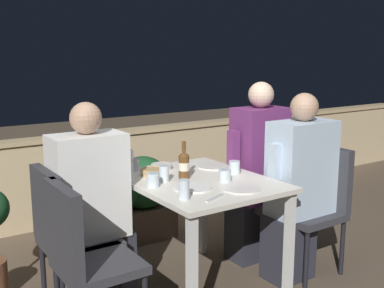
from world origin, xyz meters
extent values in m
plane|color=brown|center=(0.00, 0.00, 0.00)|extent=(16.00, 16.00, 0.00)
cube|color=tan|center=(0.00, 1.73, 0.39)|extent=(9.00, 0.14, 0.78)
cube|color=tan|center=(0.00, 1.73, 0.80)|extent=(9.00, 0.18, 0.04)
cube|color=silver|center=(0.00, 0.00, 0.74)|extent=(0.82, 1.02, 0.03)
cube|color=silver|center=(-0.36, -0.46, 0.36)|extent=(0.05, 0.05, 0.73)
cube|color=silver|center=(0.36, -0.46, 0.36)|extent=(0.05, 0.05, 0.73)
cube|color=silver|center=(-0.36, 0.46, 0.36)|extent=(0.05, 0.05, 0.73)
cube|color=silver|center=(0.36, 0.46, 0.36)|extent=(0.05, 0.05, 0.73)
cube|color=brown|center=(-0.15, 1.02, 0.14)|extent=(1.04, 0.36, 0.28)
ellipsoid|color=#194723|center=(-0.44, 1.02, 0.48)|extent=(0.47, 0.47, 0.44)
ellipsoid|color=#194723|center=(-0.15, 1.02, 0.48)|extent=(0.47, 0.47, 0.44)
ellipsoid|color=#194723|center=(0.13, 1.02, 0.48)|extent=(0.47, 0.47, 0.44)
cube|color=#333338|center=(-0.76, -0.16, 0.43)|extent=(0.42, 0.42, 0.05)
cube|color=#333338|center=(-0.95, -0.16, 0.68)|extent=(0.06, 0.42, 0.45)
cylinder|color=black|center=(-0.58, 0.02, 0.20)|extent=(0.03, 0.03, 0.40)
cube|color=#333338|center=(-0.73, 0.20, 0.43)|extent=(0.42, 0.42, 0.05)
cube|color=#333338|center=(-0.92, 0.20, 0.68)|extent=(0.06, 0.42, 0.45)
cylinder|color=black|center=(-0.55, 0.02, 0.20)|extent=(0.03, 0.03, 0.40)
cylinder|color=black|center=(-0.92, 0.38, 0.20)|extent=(0.03, 0.03, 0.40)
cylinder|color=black|center=(-0.55, 0.38, 0.20)|extent=(0.03, 0.03, 0.40)
cube|color=#282833|center=(-0.56, 0.20, 0.23)|extent=(0.31, 0.23, 0.45)
cube|color=white|center=(-0.66, 0.20, 0.77)|extent=(0.44, 0.26, 0.63)
cube|color=white|center=(-0.41, 0.20, 0.85)|extent=(0.07, 0.07, 0.24)
sphere|color=tan|center=(-0.66, 0.20, 1.18)|extent=(0.19, 0.19, 0.19)
cube|color=#333338|center=(0.78, -0.22, 0.43)|extent=(0.42, 0.42, 0.05)
cube|color=#333338|center=(0.97, -0.22, 0.68)|extent=(0.06, 0.42, 0.45)
cylinder|color=black|center=(0.60, -0.40, 0.20)|extent=(0.03, 0.03, 0.40)
cylinder|color=black|center=(0.96, -0.40, 0.20)|extent=(0.03, 0.03, 0.40)
cylinder|color=black|center=(0.60, -0.03, 0.20)|extent=(0.03, 0.03, 0.40)
cylinder|color=black|center=(0.96, -0.03, 0.20)|extent=(0.03, 0.03, 0.40)
cube|color=#282833|center=(0.61, -0.22, 0.23)|extent=(0.32, 0.23, 0.45)
cube|color=silver|center=(0.71, -0.22, 0.78)|extent=(0.46, 0.26, 0.65)
cube|color=silver|center=(0.46, -0.22, 0.86)|extent=(0.07, 0.07, 0.24)
sphere|color=tan|center=(0.71, -0.22, 1.20)|extent=(0.19, 0.19, 0.19)
cube|color=#333338|center=(0.75, 0.18, 0.43)|extent=(0.42, 0.42, 0.05)
cube|color=#333338|center=(0.93, 0.18, 0.68)|extent=(0.06, 0.42, 0.45)
cylinder|color=black|center=(0.57, 0.00, 0.20)|extent=(0.03, 0.03, 0.40)
cylinder|color=black|center=(0.93, 0.00, 0.20)|extent=(0.03, 0.03, 0.40)
cylinder|color=black|center=(0.57, 0.36, 0.20)|extent=(0.03, 0.03, 0.40)
cylinder|color=black|center=(0.93, 0.36, 0.20)|extent=(0.03, 0.03, 0.40)
cube|color=#282833|center=(0.58, 0.18, 0.23)|extent=(0.27, 0.23, 0.45)
cube|color=#6B2D66|center=(0.68, 0.18, 0.81)|extent=(0.38, 0.26, 0.70)
cube|color=#6B2D66|center=(0.43, 0.18, 0.89)|extent=(0.07, 0.07, 0.24)
sphere|color=beige|center=(0.68, 0.18, 1.25)|extent=(0.19, 0.19, 0.19)
cylinder|color=brown|center=(-0.07, 0.07, 0.83)|extent=(0.07, 0.07, 0.15)
cylinder|color=beige|center=(-0.07, 0.07, 0.84)|extent=(0.07, 0.07, 0.05)
cone|color=brown|center=(-0.07, 0.07, 0.92)|extent=(0.07, 0.07, 0.03)
cylinder|color=brown|center=(-0.07, 0.07, 0.97)|extent=(0.03, 0.03, 0.06)
cylinder|color=silver|center=(0.27, 0.22, 0.76)|extent=(0.21, 0.21, 0.01)
cylinder|color=silver|center=(0.08, -0.33, 0.76)|extent=(0.23, 0.23, 0.01)
cylinder|color=white|center=(-0.15, -0.15, 0.76)|extent=(0.23, 0.23, 0.01)
cylinder|color=tan|center=(-0.19, 0.25, 0.78)|extent=(0.16, 0.16, 0.04)
torus|color=tan|center=(-0.19, 0.25, 0.79)|extent=(0.16, 0.16, 0.01)
cylinder|color=beige|center=(-0.06, 0.37, 0.77)|extent=(0.15, 0.15, 0.04)
torus|color=beige|center=(-0.06, 0.37, 0.79)|extent=(0.15, 0.15, 0.01)
cylinder|color=silver|center=(-0.30, -0.30, 0.81)|extent=(0.06, 0.06, 0.11)
cylinder|color=silver|center=(-0.24, 0.42, 0.80)|extent=(0.07, 0.07, 0.09)
cylinder|color=silver|center=(0.29, -0.01, 0.80)|extent=(0.08, 0.08, 0.09)
cylinder|color=silver|center=(0.11, -0.13, 0.79)|extent=(0.08, 0.08, 0.08)
cylinder|color=silver|center=(-0.33, 0.02, 0.80)|extent=(0.08, 0.08, 0.09)
cylinder|color=silver|center=(-0.21, 0.08, 0.81)|extent=(0.06, 0.06, 0.10)
cube|color=silver|center=(-0.16, -0.38, 0.76)|extent=(0.16, 0.08, 0.01)
camera|label=1|loc=(-1.70, -2.45, 1.57)|focal=45.00mm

